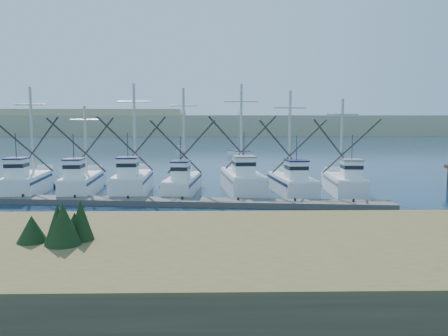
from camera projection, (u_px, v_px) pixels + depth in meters
The scene contains 7 objects.
ground at pixel (273, 222), 25.70m from camera, with size 500.00×500.00×0.00m, color #0C2035.
shore_bank at pixel (87, 264), 15.51m from camera, with size 40.00×10.00×1.60m, color #4C422D.
floating_dock at pixel (182, 202), 31.28m from camera, with size 29.64×1.98×0.40m, color #58544F.
dune_ridge at pixel (221, 126), 234.11m from camera, with size 360.00×60.00×10.00m, color tan.
trawler_fleet at pixel (187, 182), 36.06m from camera, with size 29.21×8.80×9.21m.
sailboat_near at pixel (239, 153), 79.37m from camera, with size 3.94×6.01×8.10m.
sailboat_far at pixel (181, 148), 96.75m from camera, with size 1.74×5.60×8.10m.
Camera 1 is at (-3.43, -25.19, 5.74)m, focal length 35.00 mm.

